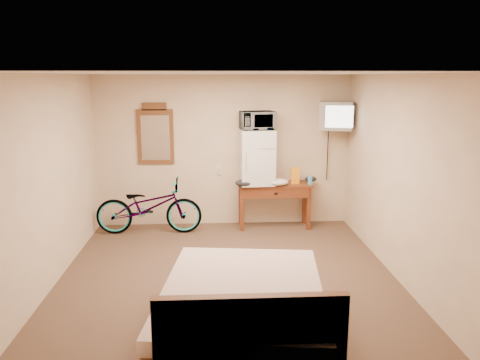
{
  "coord_description": "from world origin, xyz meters",
  "views": [
    {
      "loc": [
        -0.15,
        -5.4,
        2.47
      ],
      "look_at": [
        0.2,
        0.79,
        1.09
      ],
      "focal_mm": 35.0,
      "sensor_mm": 36.0,
      "label": 1
    }
  ],
  "objects_px": {
    "microwave": "(257,120)",
    "crt_television": "(336,116)",
    "desk": "(274,192)",
    "bicycle": "(149,207)",
    "wall_mirror": "(155,134)",
    "bed": "(243,312)",
    "blue_cup": "(310,180)",
    "mini_fridge": "(257,157)"
  },
  "relations": [
    {
      "from": "mini_fridge",
      "to": "bicycle",
      "type": "bearing_deg",
      "value": -173.77
    },
    {
      "from": "microwave",
      "to": "crt_television",
      "type": "xyz_separation_m",
      "value": [
        1.26,
        -0.01,
        0.07
      ]
    },
    {
      "from": "bed",
      "to": "desk",
      "type": "bearing_deg",
      "value": 77.84
    },
    {
      "from": "desk",
      "to": "bed",
      "type": "bearing_deg",
      "value": -102.16
    },
    {
      "from": "wall_mirror",
      "to": "crt_television",
      "type": "bearing_deg",
      "value": -4.95
    },
    {
      "from": "wall_mirror",
      "to": "bicycle",
      "type": "xyz_separation_m",
      "value": [
        -0.09,
        -0.43,
        -1.1
      ]
    },
    {
      "from": "blue_cup",
      "to": "crt_television",
      "type": "height_order",
      "value": "crt_television"
    },
    {
      "from": "blue_cup",
      "to": "bed",
      "type": "bearing_deg",
      "value": -111.4
    },
    {
      "from": "bed",
      "to": "bicycle",
      "type": "bearing_deg",
      "value": 112.01
    },
    {
      "from": "crt_television",
      "to": "mini_fridge",
      "type": "bearing_deg",
      "value": 179.37
    },
    {
      "from": "desk",
      "to": "wall_mirror",
      "type": "xyz_separation_m",
      "value": [
        -1.94,
        0.27,
        0.93
      ]
    },
    {
      "from": "desk",
      "to": "bed",
      "type": "relative_size",
      "value": 0.56
    },
    {
      "from": "desk",
      "to": "mini_fridge",
      "type": "bearing_deg",
      "value": 174.0
    },
    {
      "from": "mini_fridge",
      "to": "wall_mirror",
      "type": "xyz_separation_m",
      "value": [
        -1.65,
        0.24,
        0.35
      ]
    },
    {
      "from": "microwave",
      "to": "bed",
      "type": "xyz_separation_m",
      "value": [
        -0.44,
        -3.41,
        -1.49
      ]
    },
    {
      "from": "mini_fridge",
      "to": "blue_cup",
      "type": "height_order",
      "value": "mini_fridge"
    },
    {
      "from": "blue_cup",
      "to": "bed",
      "type": "xyz_separation_m",
      "value": [
        -1.3,
        -3.31,
        -0.52
      ]
    },
    {
      "from": "bed",
      "to": "microwave",
      "type": "bearing_deg",
      "value": 82.69
    },
    {
      "from": "desk",
      "to": "bicycle",
      "type": "height_order",
      "value": "bicycle"
    },
    {
      "from": "crt_television",
      "to": "bed",
      "type": "bearing_deg",
      "value": -116.55
    },
    {
      "from": "desk",
      "to": "blue_cup",
      "type": "bearing_deg",
      "value": -6.88
    },
    {
      "from": "crt_television",
      "to": "bed",
      "type": "relative_size",
      "value": 0.3
    },
    {
      "from": "microwave",
      "to": "wall_mirror",
      "type": "distance_m",
      "value": 1.68
    },
    {
      "from": "wall_mirror",
      "to": "bed",
      "type": "height_order",
      "value": "wall_mirror"
    },
    {
      "from": "blue_cup",
      "to": "wall_mirror",
      "type": "relative_size",
      "value": 0.13
    },
    {
      "from": "microwave",
      "to": "desk",
      "type": "bearing_deg",
      "value": -16.79
    },
    {
      "from": "desk",
      "to": "wall_mirror",
      "type": "height_order",
      "value": "wall_mirror"
    },
    {
      "from": "wall_mirror",
      "to": "bicycle",
      "type": "height_order",
      "value": "wall_mirror"
    },
    {
      "from": "wall_mirror",
      "to": "bed",
      "type": "xyz_separation_m",
      "value": [
        1.21,
        -3.65,
        -1.24
      ]
    },
    {
      "from": "bicycle",
      "to": "desk",
      "type": "bearing_deg",
      "value": -85.31
    },
    {
      "from": "mini_fridge",
      "to": "bed",
      "type": "height_order",
      "value": "mini_fridge"
    },
    {
      "from": "blue_cup",
      "to": "mini_fridge",
      "type": "bearing_deg",
      "value": 173.42
    },
    {
      "from": "crt_television",
      "to": "bicycle",
      "type": "xyz_separation_m",
      "value": [
        -3.0,
        -0.18,
        -1.41
      ]
    },
    {
      "from": "microwave",
      "to": "blue_cup",
      "type": "distance_m",
      "value": 1.3
    },
    {
      "from": "desk",
      "to": "bicycle",
      "type": "relative_size",
      "value": 0.72
    },
    {
      "from": "desk",
      "to": "crt_television",
      "type": "bearing_deg",
      "value": 0.99
    },
    {
      "from": "desk",
      "to": "bicycle",
      "type": "bearing_deg",
      "value": -175.51
    },
    {
      "from": "wall_mirror",
      "to": "bed",
      "type": "relative_size",
      "value": 0.47
    },
    {
      "from": "desk",
      "to": "crt_television",
      "type": "xyz_separation_m",
      "value": [
        0.97,
        0.02,
        1.24
      ]
    },
    {
      "from": "desk",
      "to": "bed",
      "type": "distance_m",
      "value": 3.47
    },
    {
      "from": "microwave",
      "to": "wall_mirror",
      "type": "height_order",
      "value": "wall_mirror"
    },
    {
      "from": "blue_cup",
      "to": "desk",
      "type": "bearing_deg",
      "value": 173.12
    }
  ]
}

